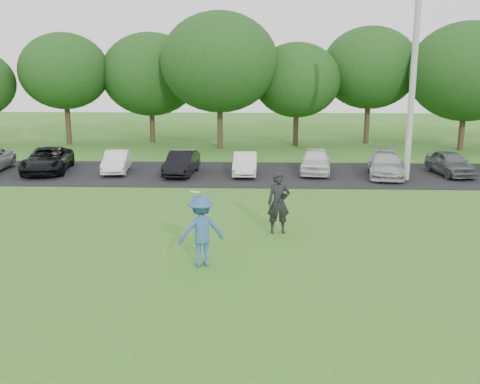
{
  "coord_description": "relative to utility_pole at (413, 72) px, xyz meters",
  "views": [
    {
      "loc": [
        0.64,
        -13.05,
        5.17
      ],
      "look_at": [
        0.0,
        3.5,
        1.3
      ],
      "focal_mm": 40.0,
      "sensor_mm": 36.0,
      "label": 1
    }
  ],
  "objects": [
    {
      "name": "ground",
      "position": [
        -7.5,
        -11.86,
        -4.97
      ],
      "size": [
        100.0,
        100.0,
        0.0
      ],
      "primitive_type": "plane",
      "color": "#397020",
      "rests_on": "ground"
    },
    {
      "name": "utility_pole",
      "position": [
        0.0,
        0.0,
        0.0
      ],
      "size": [
        0.28,
        0.28,
        9.93
      ],
      "primitive_type": "cylinder",
      "color": "#A7A6A2",
      "rests_on": "ground"
    },
    {
      "name": "camera_bystander",
      "position": [
        -6.27,
        -8.49,
        -3.98
      ],
      "size": [
        0.75,
        0.53,
        1.98
      ],
      "color": "black",
      "rests_on": "ground"
    },
    {
      "name": "tree_row",
      "position": [
        -5.99,
        10.9,
        -0.06
      ],
      "size": [
        42.39,
        9.85,
        8.64
      ],
      "color": "#38281C",
      "rests_on": "ground"
    },
    {
      "name": "parking_lot",
      "position": [
        -7.5,
        1.14,
        -4.95
      ],
      "size": [
        32.0,
        6.5,
        0.03
      ],
      "primitive_type": "cube",
      "color": "black",
      "rests_on": "ground"
    },
    {
      "name": "parked_cars",
      "position": [
        -8.05,
        1.12,
        -4.36
      ],
      "size": [
        28.97,
        4.91,
        1.23
      ],
      "color": "#A0A2A7",
      "rests_on": "parking_lot"
    },
    {
      "name": "frisbee_player",
      "position": [
        -8.41,
        -11.44,
        -4.0
      ],
      "size": [
        1.41,
        1.09,
        2.09
      ],
      "color": "#325D8E",
      "rests_on": "ground"
    }
  ]
}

